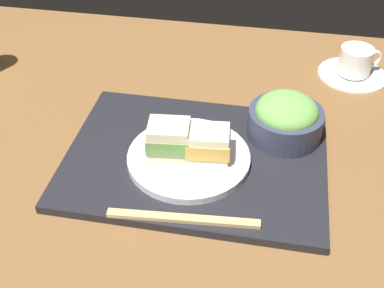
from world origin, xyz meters
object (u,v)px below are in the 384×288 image
Objects in this scene: sandwich_plate at (189,158)px; sandwich_near at (169,140)px; sandwich_far at (208,144)px; salad_bowl at (286,118)px; chopsticks_pair at (183,218)px; coffee_cup at (355,65)px.

sandwich_plate is 2.73× the size of sandwich_near.
sandwich_far is 0.58× the size of salad_bowl.
salad_bowl reaches higher than chopsticks_pair.
salad_bowl is at bearing 38.49° from sandwich_far.
salad_bowl is 27.31cm from chopsticks_pair.
coffee_cup is (14.04, 25.76, -2.72)cm from salad_bowl.
chopsticks_pair is (4.94, -12.95, -4.03)cm from sandwich_near.
salad_bowl is at bearing -118.59° from coffee_cup.
salad_bowl is 0.90× the size of coffee_cup.
sandwich_plate is at bearing 97.26° from chopsticks_pair.
sandwich_near is at bearing 110.89° from chopsticks_pair.
sandwich_near is (-3.25, -0.31, 3.74)cm from sandwich_plate.
sandwich_far reaches higher than sandwich_plate.
salad_bowl is at bearing 32.95° from sandwich_plate.
sandwich_near reaches higher than sandwich_far.
sandwich_near reaches higher than chopsticks_pair.
sandwich_plate is 1.41× the size of coffee_cup.
sandwich_near is at bearing -151.09° from salad_bowl.
salad_bowl reaches higher than sandwich_plate.
chopsticks_pair is (-13.82, -23.31, -3.41)cm from salad_bowl.
sandwich_near is 0.57× the size of salad_bowl.
chopsticks_pair is 1.56× the size of coffee_cup.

